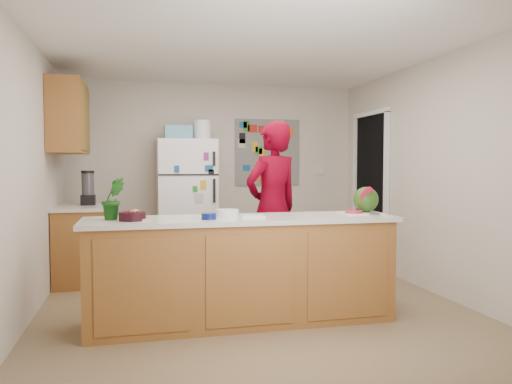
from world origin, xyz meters
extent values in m
cube|color=brown|center=(0.00, 0.00, -0.01)|extent=(4.00, 4.50, 0.02)
cube|color=beige|center=(0.00, 2.26, 1.25)|extent=(4.00, 0.02, 2.50)
cube|color=beige|center=(-2.01, 0.00, 1.25)|extent=(0.02, 4.50, 2.50)
cube|color=beige|center=(2.01, 0.00, 1.25)|extent=(0.02, 4.50, 2.50)
cube|color=white|center=(0.00, 0.00, 2.51)|extent=(4.00, 4.50, 0.02)
cube|color=black|center=(1.99, 1.45, 1.02)|extent=(0.03, 0.85, 2.04)
cube|color=brown|center=(-0.20, -0.50, 0.44)|extent=(2.60, 0.62, 0.88)
cube|color=silver|center=(-0.20, -0.50, 0.90)|extent=(2.68, 0.70, 0.04)
cube|color=brown|center=(-1.69, 1.35, 0.43)|extent=(0.60, 0.80, 0.86)
cube|color=silver|center=(-1.69, 1.35, 0.88)|extent=(0.64, 0.84, 0.04)
cube|color=brown|center=(-1.82, 1.30, 1.90)|extent=(0.35, 1.00, 0.80)
cube|color=silver|center=(-0.45, 1.88, 0.85)|extent=(0.75, 0.70, 1.70)
cube|color=#5999B2|center=(-0.55, 1.88, 1.79)|extent=(0.35, 0.28, 0.18)
cube|color=slate|center=(0.75, 2.24, 1.55)|extent=(0.95, 0.01, 0.95)
imported|color=#630011|center=(0.32, 0.39, 0.92)|extent=(0.79, 0.67, 1.83)
cylinder|color=black|center=(-1.64, 1.45, 1.09)|extent=(0.14, 0.14, 0.38)
cube|color=white|center=(0.93, -0.45, 0.93)|extent=(0.37, 0.29, 0.01)
sphere|color=#12510D|center=(0.99, -0.43, 1.05)|extent=(0.23, 0.23, 0.23)
cylinder|color=#E62545|center=(0.84, -0.50, 0.94)|extent=(0.15, 0.15, 0.02)
cylinder|color=black|center=(-1.12, -0.56, 0.96)|extent=(0.28, 0.28, 0.07)
cylinder|color=silver|center=(-0.31, -0.40, 0.95)|extent=(0.24, 0.24, 0.06)
cylinder|color=#0B1558|center=(-0.50, -0.61, 0.95)|extent=(0.16, 0.16, 0.05)
cylinder|color=#BDAA93|center=(-1.10, -0.53, 0.93)|extent=(0.27, 0.27, 0.02)
cube|color=silver|center=(-0.12, -0.55, 0.93)|extent=(0.21, 0.19, 0.02)
cube|color=gray|center=(1.00, -0.59, 0.93)|extent=(0.10, 0.05, 0.01)
imported|color=#164412|center=(-1.27, -0.45, 1.09)|extent=(0.23, 0.20, 0.34)
camera|label=1|loc=(-1.08, -4.69, 1.36)|focal=35.00mm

